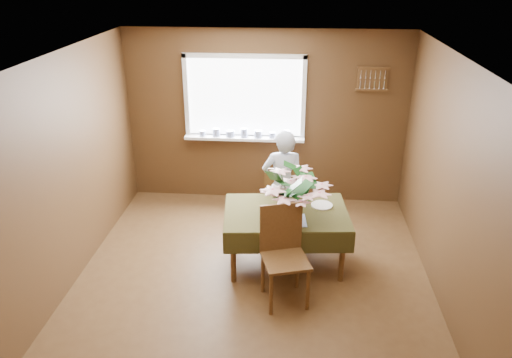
# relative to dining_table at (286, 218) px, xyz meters

# --- Properties ---
(floor) EXTENTS (4.50, 4.50, 0.00)m
(floor) POSITION_rel_dining_table_xyz_m (-0.35, -0.48, -0.61)
(floor) COLOR #4E331B
(floor) RESTS_ON ground
(ceiling) EXTENTS (4.50, 4.50, 0.00)m
(ceiling) POSITION_rel_dining_table_xyz_m (-0.35, -0.48, 1.89)
(ceiling) COLOR white
(ceiling) RESTS_ON wall_back
(wall_back) EXTENTS (4.00, 0.00, 4.00)m
(wall_back) POSITION_rel_dining_table_xyz_m (-0.35, 1.77, 0.64)
(wall_back) COLOR brown
(wall_back) RESTS_ON floor
(wall_front) EXTENTS (4.00, 0.00, 4.00)m
(wall_front) POSITION_rel_dining_table_xyz_m (-0.35, -2.73, 0.64)
(wall_front) COLOR brown
(wall_front) RESTS_ON floor
(wall_left) EXTENTS (0.00, 4.50, 4.50)m
(wall_left) POSITION_rel_dining_table_xyz_m (-2.35, -0.48, 0.64)
(wall_left) COLOR brown
(wall_left) RESTS_ON floor
(wall_right) EXTENTS (0.00, 4.50, 4.50)m
(wall_right) POSITION_rel_dining_table_xyz_m (1.65, -0.48, 0.64)
(wall_right) COLOR brown
(wall_right) RESTS_ON floor
(window_assembly) EXTENTS (1.72, 0.20, 1.22)m
(window_assembly) POSITION_rel_dining_table_xyz_m (-0.65, 1.72, 0.74)
(window_assembly) COLOR white
(window_assembly) RESTS_ON wall_back
(spoon_rack) EXTENTS (0.44, 0.05, 0.33)m
(spoon_rack) POSITION_rel_dining_table_xyz_m (1.10, 1.74, 1.24)
(spoon_rack) COLOR brown
(spoon_rack) RESTS_ON wall_back
(dining_table) EXTENTS (1.50, 1.10, 0.70)m
(dining_table) POSITION_rel_dining_table_xyz_m (0.00, 0.00, 0.00)
(dining_table) COLOR brown
(dining_table) RESTS_ON floor
(chair_far) EXTENTS (0.42, 0.42, 0.95)m
(chair_far) POSITION_rel_dining_table_xyz_m (-0.08, 0.74, -0.09)
(chair_far) COLOR brown
(chair_far) RESTS_ON floor
(chair_near) EXTENTS (0.56, 0.56, 1.05)m
(chair_near) POSITION_rel_dining_table_xyz_m (-0.01, -0.64, -0.04)
(chair_near) COLOR brown
(chair_near) RESTS_ON floor
(seated_woman) EXTENTS (0.57, 0.42, 1.45)m
(seated_woman) POSITION_rel_dining_table_xyz_m (-0.06, 0.65, 0.12)
(seated_woman) COLOR white
(seated_woman) RESTS_ON floor
(flower_bouquet) EXTENTS (0.64, 0.64, 0.54)m
(flower_bouquet) POSITION_rel_dining_table_xyz_m (0.07, -0.19, 0.44)
(flower_bouquet) COLOR white
(flower_bouquet) RESTS_ON dining_table
(side_plate) EXTENTS (0.32, 0.32, 0.01)m
(side_plate) POSITION_rel_dining_table_xyz_m (0.41, 0.18, 0.09)
(side_plate) COLOR white
(side_plate) RESTS_ON dining_table
(table_knife) EXTENTS (0.05, 0.22, 0.00)m
(table_knife) POSITION_rel_dining_table_xyz_m (0.12, -0.17, 0.09)
(table_knife) COLOR silver
(table_knife) RESTS_ON dining_table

